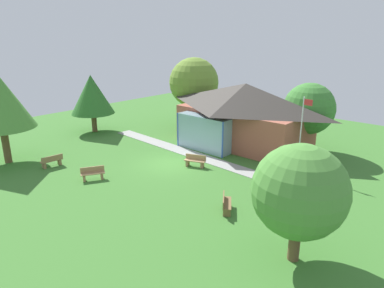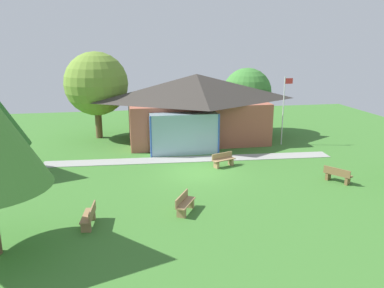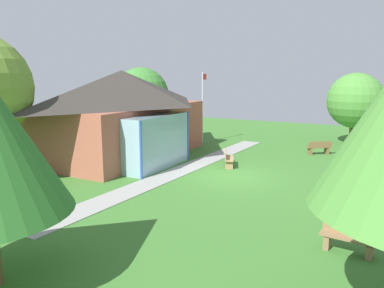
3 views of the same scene
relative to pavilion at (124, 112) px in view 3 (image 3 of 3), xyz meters
The scene contains 10 objects.
ground_plane 7.95m from the pavilion, 99.90° to the right, with size 44.00×44.00×0.00m, color #3D752D.
pavilion is the anchor object (origin of this frame).
footpath 5.61m from the pavilion, 105.10° to the right, with size 18.73×1.30×0.03m, color #999993.
flagpole 6.52m from the pavilion, 19.88° to the right, with size 0.64×0.08×5.07m.
bench_lawn_far_right 12.15m from the pavilion, 60.22° to the right, with size 1.23×1.48×0.84m.
bench_rear_near_path 6.95m from the pavilion, 85.93° to the right, with size 1.56×0.96×0.84m.
bench_front_left 15.20m from the pavilion, 118.15° to the right, with size 0.58×1.54×0.84m.
bench_front_center 13.19m from the pavilion, 103.09° to the right, with size 1.12×1.52×0.84m.
tree_behind_pavilion_right 5.19m from the pavilion, 23.73° to the left, with size 4.01×4.01×5.40m.
tree_far_east 15.85m from the pavilion, 48.55° to the right, with size 3.82×3.82×5.01m.
Camera 3 is at (-16.33, -6.51, 4.89)m, focal length 34.67 mm.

